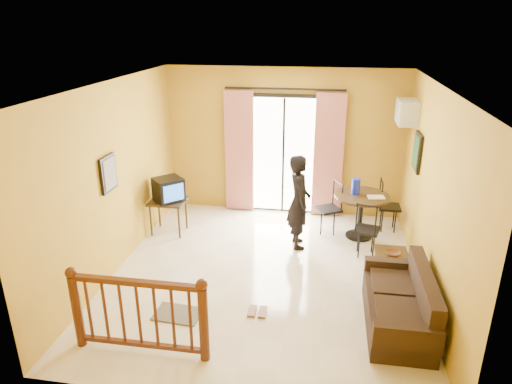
% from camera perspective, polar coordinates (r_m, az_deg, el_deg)
% --- Properties ---
extents(ground, '(5.00, 5.00, 0.00)m').
position_cam_1_polar(ground, '(6.97, 1.07, -10.28)').
color(ground, beige).
rests_on(ground, ground).
extents(room_shell, '(5.00, 5.00, 5.00)m').
position_cam_1_polar(room_shell, '(6.26, 1.17, 3.18)').
color(room_shell, white).
rests_on(room_shell, ground).
extents(balcony_door, '(2.25, 0.14, 2.46)m').
position_cam_1_polar(balcony_door, '(8.72, 3.44, 4.72)').
color(balcony_door, black).
rests_on(balcony_door, ground).
extents(tv_table, '(0.62, 0.51, 0.61)m').
position_cam_1_polar(tv_table, '(8.19, -10.95, -1.53)').
color(tv_table, black).
rests_on(tv_table, ground).
extents(television, '(0.62, 0.61, 0.41)m').
position_cam_1_polar(television, '(8.08, -10.88, 0.31)').
color(television, black).
rests_on(television, tv_table).
extents(picture_left, '(0.05, 0.42, 0.52)m').
position_cam_1_polar(picture_left, '(6.79, -17.95, 2.21)').
color(picture_left, black).
rests_on(picture_left, room_shell).
extents(dining_table, '(0.94, 0.94, 0.79)m').
position_cam_1_polar(dining_table, '(8.05, 13.02, -1.44)').
color(dining_table, black).
rests_on(dining_table, ground).
extents(water_jug, '(0.14, 0.14, 0.27)m').
position_cam_1_polar(water_jug, '(7.97, 12.37, 0.68)').
color(water_jug, '#1525C5').
rests_on(water_jug, dining_table).
extents(serving_tray, '(0.30, 0.22, 0.02)m').
position_cam_1_polar(serving_tray, '(7.91, 14.77, -0.64)').
color(serving_tray, beige).
rests_on(serving_tray, dining_table).
extents(dining_chairs, '(1.55, 1.49, 0.95)m').
position_cam_1_polar(dining_chairs, '(8.24, 12.79, -5.66)').
color(dining_chairs, black).
rests_on(dining_chairs, ground).
extents(air_conditioner, '(0.31, 0.60, 0.40)m').
position_cam_1_polar(air_conditioner, '(8.09, 18.32, 9.46)').
color(air_conditioner, silver).
rests_on(air_conditioner, room_shell).
extents(botanical_print, '(0.05, 0.50, 0.60)m').
position_cam_1_polar(botanical_print, '(7.59, 19.49, 4.74)').
color(botanical_print, black).
rests_on(botanical_print, room_shell).
extents(coffee_table, '(0.47, 0.85, 0.38)m').
position_cam_1_polar(coffee_table, '(6.96, 16.66, -8.90)').
color(coffee_table, black).
rests_on(coffee_table, ground).
extents(bowl, '(0.21, 0.21, 0.06)m').
position_cam_1_polar(bowl, '(6.96, 16.72, -7.42)').
color(bowl, brown).
rests_on(bowl, coffee_table).
extents(sofa, '(0.75, 1.60, 0.76)m').
position_cam_1_polar(sofa, '(6.06, 17.79, -13.46)').
color(sofa, black).
rests_on(sofa, ground).
extents(standing_person, '(0.51, 0.65, 1.59)m').
position_cam_1_polar(standing_person, '(7.51, 5.39, -1.22)').
color(standing_person, black).
rests_on(standing_person, ground).
extents(stair_balustrade, '(1.63, 0.13, 1.04)m').
position_cam_1_polar(stair_balustrade, '(5.41, -14.51, -14.11)').
color(stair_balustrade, '#471E0F').
rests_on(stair_balustrade, ground).
extents(doormat, '(0.63, 0.44, 0.02)m').
position_cam_1_polar(doormat, '(6.22, -9.75, -14.78)').
color(doormat, '#5B5349').
rests_on(doormat, ground).
extents(sandals, '(0.25, 0.25, 0.03)m').
position_cam_1_polar(sandals, '(6.17, 0.17, -14.72)').
color(sandals, brown).
rests_on(sandals, ground).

